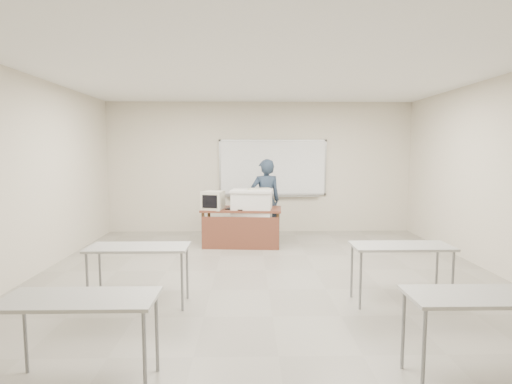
{
  "coord_description": "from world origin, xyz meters",
  "views": [
    {
      "loc": [
        -0.28,
        -5.25,
        1.86
      ],
      "look_at": [
        -0.13,
        2.2,
        1.11
      ],
      "focal_mm": 28.0,
      "sensor_mm": 36.0,
      "label": 1
    }
  ],
  "objects_px": {
    "whiteboard": "(273,168)",
    "podium": "(252,218)",
    "mouse": "(252,208)",
    "laptop": "(237,206)",
    "crt_monitor": "(213,200)",
    "instructor_desk": "(242,218)",
    "presenter": "(266,200)",
    "keyboard": "(259,189)"
  },
  "relations": [
    {
      "from": "whiteboard",
      "to": "podium",
      "type": "height_order",
      "value": "whiteboard"
    },
    {
      "from": "mouse",
      "to": "laptop",
      "type": "bearing_deg",
      "value": 156.05
    },
    {
      "from": "crt_monitor",
      "to": "instructor_desk",
      "type": "bearing_deg",
      "value": 14.4
    },
    {
      "from": "whiteboard",
      "to": "instructor_desk",
      "type": "height_order",
      "value": "whiteboard"
    },
    {
      "from": "instructor_desk",
      "to": "crt_monitor",
      "type": "distance_m",
      "value": 0.66
    },
    {
      "from": "presenter",
      "to": "laptop",
      "type": "bearing_deg",
      "value": 29.69
    },
    {
      "from": "laptop",
      "to": "keyboard",
      "type": "distance_m",
      "value": 0.56
    },
    {
      "from": "instructor_desk",
      "to": "keyboard",
      "type": "distance_m",
      "value": 0.68
    },
    {
      "from": "podium",
      "to": "crt_monitor",
      "type": "relative_size",
      "value": 2.6
    },
    {
      "from": "whiteboard",
      "to": "podium",
      "type": "xyz_separation_m",
      "value": [
        -0.5,
        -1.47,
        -0.92
      ]
    },
    {
      "from": "instructor_desk",
      "to": "keyboard",
      "type": "bearing_deg",
      "value": 19.0
    },
    {
      "from": "mouse",
      "to": "keyboard",
      "type": "bearing_deg",
      "value": 40.79
    },
    {
      "from": "whiteboard",
      "to": "keyboard",
      "type": "distance_m",
      "value": 1.47
    },
    {
      "from": "whiteboard",
      "to": "presenter",
      "type": "xyz_separation_m",
      "value": [
        -0.21,
        -0.97,
        -0.62
      ]
    },
    {
      "from": "mouse",
      "to": "podium",
      "type": "bearing_deg",
      "value": 80.6
    },
    {
      "from": "whiteboard",
      "to": "laptop",
      "type": "xyz_separation_m",
      "value": [
        -0.8,
        -1.49,
        -0.67
      ]
    },
    {
      "from": "crt_monitor",
      "to": "presenter",
      "type": "height_order",
      "value": "presenter"
    },
    {
      "from": "whiteboard",
      "to": "keyboard",
      "type": "height_order",
      "value": "whiteboard"
    },
    {
      "from": "crt_monitor",
      "to": "mouse",
      "type": "distance_m",
      "value": 0.77
    },
    {
      "from": "podium",
      "to": "presenter",
      "type": "distance_m",
      "value": 0.65
    },
    {
      "from": "instructor_desk",
      "to": "crt_monitor",
      "type": "bearing_deg",
      "value": -174.45
    },
    {
      "from": "keyboard",
      "to": "mouse",
      "type": "bearing_deg",
      "value": -140.92
    },
    {
      "from": "podium",
      "to": "laptop",
      "type": "xyz_separation_m",
      "value": [
        -0.3,
        -0.02,
        0.25
      ]
    },
    {
      "from": "podium",
      "to": "mouse",
      "type": "relative_size",
      "value": 10.36
    },
    {
      "from": "podium",
      "to": "crt_monitor",
      "type": "distance_m",
      "value": 0.83
    },
    {
      "from": "whiteboard",
      "to": "laptop",
      "type": "height_order",
      "value": "whiteboard"
    },
    {
      "from": "crt_monitor",
      "to": "mouse",
      "type": "bearing_deg",
      "value": 7.36
    },
    {
      "from": "instructor_desk",
      "to": "laptop",
      "type": "relative_size",
      "value": 4.34
    },
    {
      "from": "laptop",
      "to": "keyboard",
      "type": "relative_size",
      "value": 0.79
    },
    {
      "from": "instructor_desk",
      "to": "whiteboard",
      "type": "bearing_deg",
      "value": 68.94
    },
    {
      "from": "crt_monitor",
      "to": "presenter",
      "type": "bearing_deg",
      "value": 39.85
    },
    {
      "from": "crt_monitor",
      "to": "keyboard",
      "type": "height_order",
      "value": "keyboard"
    },
    {
      "from": "presenter",
      "to": "mouse",
      "type": "bearing_deg",
      "value": 52.37
    },
    {
      "from": "presenter",
      "to": "keyboard",
      "type": "bearing_deg",
      "value": 59.7
    },
    {
      "from": "whiteboard",
      "to": "crt_monitor",
      "type": "distance_m",
      "value": 2.02
    },
    {
      "from": "whiteboard",
      "to": "presenter",
      "type": "distance_m",
      "value": 1.17
    },
    {
      "from": "instructor_desk",
      "to": "mouse",
      "type": "xyz_separation_m",
      "value": [
        0.2,
        -0.09,
        0.21
      ]
    },
    {
      "from": "podium",
      "to": "mouse",
      "type": "distance_m",
      "value": 0.23
    },
    {
      "from": "laptop",
      "to": "whiteboard",
      "type": "bearing_deg",
      "value": 86.12
    },
    {
      "from": "crt_monitor",
      "to": "keyboard",
      "type": "relative_size",
      "value": 0.95
    },
    {
      "from": "instructor_desk",
      "to": "mouse",
      "type": "distance_m",
      "value": 0.3
    },
    {
      "from": "keyboard",
      "to": "laptop",
      "type": "bearing_deg",
      "value": -178.32
    }
  ]
}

